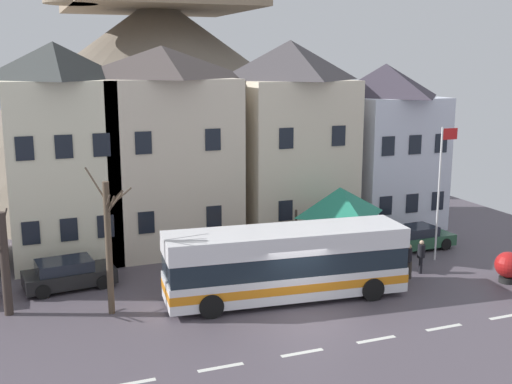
% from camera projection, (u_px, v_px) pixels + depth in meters
% --- Properties ---
extents(ground_plane, '(40.00, 60.00, 0.07)m').
position_uv_depth(ground_plane, '(308.00, 319.00, 25.23)').
color(ground_plane, '#514952').
extents(townhouse_01, '(5.13, 6.77, 10.95)m').
position_uv_depth(townhouse_01, '(59.00, 151.00, 32.49)').
color(townhouse_01, '#ECE4C5').
rests_on(townhouse_01, ground_plane).
extents(townhouse_02, '(7.00, 6.50, 10.79)m').
position_uv_depth(townhouse_02, '(164.00, 148.00, 34.28)').
color(townhouse_02, beige).
rests_on(townhouse_02, ground_plane).
extents(townhouse_03, '(6.17, 6.14, 11.14)m').
position_uv_depth(townhouse_03, '(289.00, 139.00, 36.64)').
color(townhouse_03, beige).
rests_on(townhouse_03, ground_plane).
extents(townhouse_04, '(5.34, 6.74, 9.82)m').
position_uv_depth(townhouse_04, '(383.00, 144.00, 39.32)').
color(townhouse_04, silver).
rests_on(townhouse_04, ground_plane).
extents(hilltop_castle, '(43.16, 43.16, 22.31)m').
position_uv_depth(hilltop_castle, '(160.00, 80.00, 54.76)').
color(hilltop_castle, '#6F6356').
rests_on(hilltop_castle, ground_plane).
extents(transit_bus, '(10.53, 3.50, 3.07)m').
position_uv_depth(transit_bus, '(286.00, 264.00, 27.02)').
color(transit_bus, white).
rests_on(transit_bus, ground_plane).
extents(bus_shelter, '(3.60, 3.60, 3.80)m').
position_uv_depth(bus_shelter, '(340.00, 201.00, 31.97)').
color(bus_shelter, '#473D33').
rests_on(bus_shelter, ground_plane).
extents(parked_car_00, '(4.39, 2.05, 1.26)m').
position_uv_depth(parked_car_00, '(414.00, 238.00, 34.30)').
color(parked_car_00, '#2B553B').
rests_on(parked_car_00, ground_plane).
extents(parked_car_01, '(4.13, 2.29, 1.33)m').
position_uv_depth(parked_car_01, '(68.00, 274.00, 28.48)').
color(parked_car_01, black).
rests_on(parked_car_01, ground_plane).
extents(pedestrian_00, '(0.29, 0.33, 1.66)m').
position_uv_depth(pedestrian_00, '(409.00, 260.00, 29.69)').
color(pedestrian_00, '#38332D').
rests_on(pedestrian_00, ground_plane).
extents(pedestrian_01, '(0.36, 0.36, 1.62)m').
position_uv_depth(pedestrian_01, '(421.00, 255.00, 30.44)').
color(pedestrian_01, black).
rests_on(pedestrian_01, ground_plane).
extents(pedestrian_02, '(0.33, 0.34, 1.59)m').
position_uv_depth(pedestrian_02, '(350.00, 253.00, 30.55)').
color(pedestrian_02, '#38332D').
rests_on(pedestrian_02, ground_plane).
extents(public_bench, '(1.46, 0.48, 0.87)m').
position_uv_depth(public_bench, '(337.00, 238.00, 34.82)').
color(public_bench, brown).
rests_on(public_bench, ground_plane).
extents(flagpole, '(0.95, 0.10, 6.81)m').
position_uv_depth(flagpole, '(441.00, 184.00, 31.80)').
color(flagpole, silver).
rests_on(flagpole, ground_plane).
extents(harbour_buoy, '(1.20, 1.20, 1.45)m').
position_uv_depth(harbour_buoy, '(508.00, 266.00, 29.14)').
color(harbour_buoy, black).
rests_on(harbour_buoy, ground_plane).
extents(bare_tree_00, '(1.84, 1.53, 5.95)m').
position_uv_depth(bare_tree_00, '(109.00, 244.00, 25.17)').
color(bare_tree_00, brown).
rests_on(bare_tree_00, ground_plane).
extents(bare_tree_01, '(1.33, 1.54, 4.28)m').
position_uv_depth(bare_tree_01, '(4.00, 262.00, 25.19)').
color(bare_tree_01, '#382D28').
rests_on(bare_tree_01, ground_plane).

